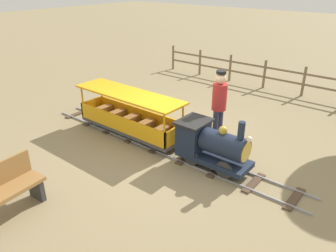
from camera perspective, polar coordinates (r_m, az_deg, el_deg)
name	(u,v)px	position (r m, az deg, el deg)	size (l,w,h in m)	color
ground_plane	(172,151)	(6.77, 0.71, -4.46)	(60.00, 60.00, 0.00)	#8C7A56
track	(161,146)	(6.93, -1.29, -3.56)	(0.70, 6.40, 0.04)	gray
locomotive	(211,144)	(6.09, 7.48, -3.09)	(0.66, 1.45, 1.05)	#192338
passenger_car	(130,118)	(7.31, -6.72, 1.37)	(0.76, 2.70, 0.97)	#3F3F3F
conductor_person	(219,102)	(6.76, 8.95, 4.11)	(0.30, 0.30, 1.62)	#282D47
fence_section	(265,73)	(10.93, 16.55, 8.86)	(0.08, 7.48, 0.90)	#756047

